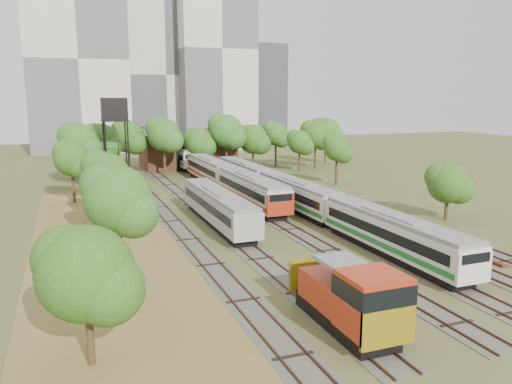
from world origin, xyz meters
name	(u,v)px	position (x,y,z in m)	size (l,w,h in m)	color
ground	(371,260)	(0.00, 0.00, 0.00)	(240.00, 240.00, 0.00)	#475123
dry_grass_patch	(122,255)	(-18.00, 8.00, 0.02)	(14.00, 60.00, 0.04)	brown
tracks	(252,200)	(-0.67, 25.00, 0.04)	(24.60, 80.00, 0.19)	#4C473D
railcar_red_set	(228,179)	(-2.00, 30.21, 1.92)	(2.94, 34.58, 3.64)	black
railcar_green_set	(297,195)	(2.00, 17.58, 1.79)	(2.74, 52.08, 3.38)	black
railcar_rear	(183,156)	(-2.00, 57.46, 2.07)	(3.16, 16.08, 3.92)	black
shunter_locomotive	(354,300)	(-8.00, -10.32, 1.92)	(3.01, 8.10, 3.94)	black
old_grey_coach	(218,207)	(-8.00, 14.73, 1.85)	(2.75, 18.00, 3.39)	black
water_tower	(114,112)	(-14.93, 42.66, 10.53)	(3.61, 3.61, 12.48)	black
rail_pile_near	(423,236)	(8.00, 3.73, 0.15)	(0.60, 8.94, 0.30)	#562718
rail_pile_far	(469,253)	(8.20, -1.61, 0.11)	(0.44, 7.04, 0.23)	#562718
maintenance_shed	(187,151)	(-1.00, 57.98, 2.91)	(16.45, 11.55, 7.58)	#382114
tree_band_left	(88,166)	(-19.58, 23.21, 5.35)	(7.87, 63.23, 9.01)	#382616
tree_band_far	(223,136)	(3.62, 50.52, 6.06)	(46.70, 10.56, 9.74)	#382616
tree_band_right	(353,156)	(14.91, 27.01, 4.69)	(5.03, 40.79, 7.24)	#382616
tower_left	(77,61)	(-18.00, 95.00, 21.00)	(22.00, 16.00, 42.00)	beige
tower_centre	(160,76)	(2.00, 100.00, 18.00)	(20.00, 18.00, 36.00)	#BBB7A9
tower_right	(213,51)	(14.00, 92.00, 24.00)	(18.00, 16.00, 48.00)	beige
tower_far_right	(261,93)	(34.00, 110.00, 14.00)	(12.00, 12.00, 28.00)	#3A3C41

